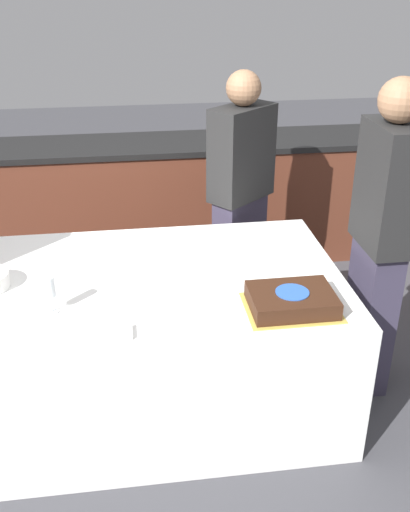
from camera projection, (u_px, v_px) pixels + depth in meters
name	position (u px, v px, depth m)	size (l,w,h in m)	color
ground_plane	(143.00, 398.00, 3.19)	(14.00, 14.00, 0.00)	#424247
back_counter	(130.00, 203.00, 4.46)	(4.40, 0.58, 0.92)	#5B2D1E
dining_table	(140.00, 342.00, 3.03)	(1.98, 1.18, 0.73)	white
cake	(292.00, 300.00, 2.61)	(0.41, 0.31, 0.08)	gold
wine_glass	(49.00, 288.00, 2.55)	(0.06, 0.06, 0.17)	white
side_plate_near_cake	(263.00, 276.00, 2.89)	(0.21, 0.21, 0.00)	white
utensil_pile	(117.00, 333.00, 2.44)	(0.12, 0.09, 0.02)	white
person_cutting_cake	(241.00, 197.00, 3.63)	(0.44, 0.41, 1.55)	#383347
person_seated_right	(381.00, 240.00, 2.96)	(0.21, 0.37, 1.65)	#383347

